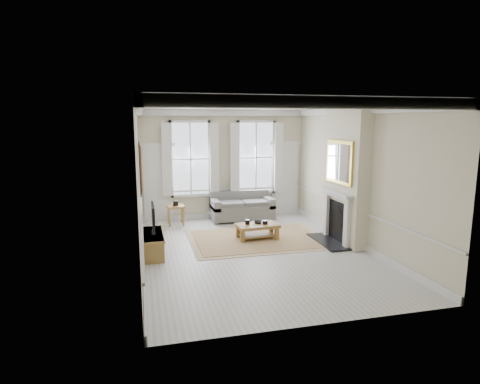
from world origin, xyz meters
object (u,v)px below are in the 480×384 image
object	(u,v)px
coffee_table	(257,227)
tv_stand	(153,244)
side_table	(176,209)
sofa	(241,208)

from	to	relation	value
coffee_table	tv_stand	xyz separation A→B (m)	(-2.68, -0.56, -0.08)
side_table	tv_stand	size ratio (longest dim) A/B	0.43
tv_stand	sofa	bearing A→B (deg)	44.25
sofa	coffee_table	size ratio (longest dim) A/B	1.68
tv_stand	coffee_table	bearing A→B (deg)	11.76
sofa	tv_stand	xyz separation A→B (m)	(-2.80, -2.73, -0.12)
sofa	side_table	xyz separation A→B (m)	(-2.06, -0.17, 0.11)
side_table	coffee_table	xyz separation A→B (m)	(1.93, -2.00, -0.15)
sofa	coffee_table	world-z (taller)	sofa
sofa	coffee_table	distance (m)	2.18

